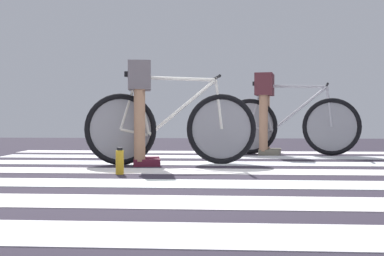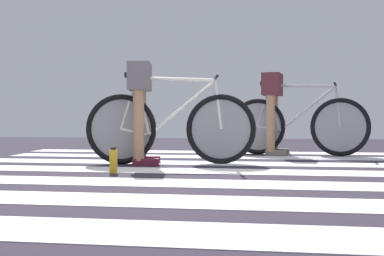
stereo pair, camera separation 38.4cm
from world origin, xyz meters
name	(u,v)px [view 1 (the left image)]	position (x,y,z in m)	size (l,w,h in m)	color
ground	(214,180)	(0.00, 0.00, 0.01)	(18.00, 14.00, 0.02)	#292430
crosswalk_markings	(212,184)	(-0.01, -0.30, 0.02)	(5.39, 6.51, 0.00)	silver
bicycle_1_of_2	(171,127)	(-0.45, 1.07, 0.41)	(1.72, 0.54, 0.93)	black
cyclist_1_of_2	(140,98)	(-0.75, 1.02, 0.69)	(0.37, 0.44, 1.03)	#A87A5B
bicycle_2_of_2	(290,124)	(0.92, 2.41, 0.41)	(1.72, 0.55, 0.93)	black
cyclist_2_of_2	(265,102)	(0.61, 2.46, 0.69)	(0.37, 0.44, 1.03)	#A87A5B
water_bottle	(120,162)	(-0.79, 0.23, 0.13)	(0.07, 0.07, 0.23)	gold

